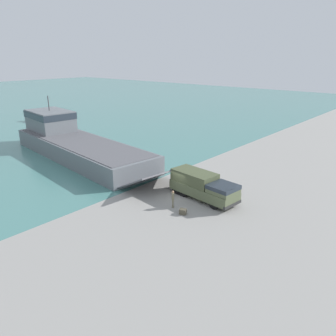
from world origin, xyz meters
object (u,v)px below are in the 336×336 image
object	(u,v)px
soldier_on_ramp	(173,198)
moored_boat_b	(48,115)
military_truck	(203,186)
landing_craft	(73,141)
moored_boat_a	(35,118)
cargo_crate	(183,212)

from	to	relation	value
soldier_on_ramp	moored_boat_b	distance (m)	59.30
military_truck	soldier_on_ramp	world-z (taller)	military_truck
landing_craft	soldier_on_ramp	bearing A→B (deg)	-94.27
moored_boat_a	landing_craft	bearing A→B (deg)	-72.28
landing_craft	soldier_on_ramp	xyz separation A→B (m)	(-4.16, -23.51, -1.04)
moored_boat_b	military_truck	bearing A→B (deg)	-166.81
landing_craft	military_truck	xyz separation A→B (m)	(-0.41, -24.51, -0.62)
landing_craft	moored_boat_a	distance (m)	32.25
soldier_on_ramp	cargo_crate	bearing A→B (deg)	120.55
cargo_crate	landing_craft	bearing A→B (deg)	79.54
military_truck	moored_boat_a	bearing A→B (deg)	174.93
landing_craft	military_truck	world-z (taller)	landing_craft
cargo_crate	military_truck	bearing A→B (deg)	9.02
moored_boat_a	cargo_crate	distance (m)	57.71
military_truck	moored_boat_b	bearing A→B (deg)	171.13
military_truck	cargo_crate	xyz separation A→B (m)	(-4.24, -0.67, -1.20)
moored_boat_b	cargo_crate	xyz separation A→B (m)	(-18.88, -58.05, -0.22)
military_truck	cargo_crate	bearing A→B (deg)	-75.53
military_truck	moored_boat_b	world-z (taller)	military_truck
landing_craft	moored_boat_b	size ratio (longest dim) A/B	5.04
soldier_on_ramp	moored_boat_b	world-z (taller)	soldier_on_ramp
moored_boat_a	moored_boat_b	size ratio (longest dim) A/B	0.81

